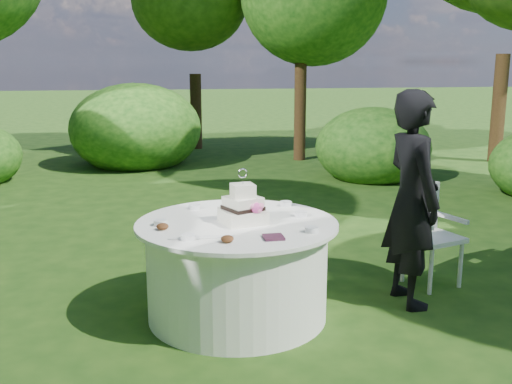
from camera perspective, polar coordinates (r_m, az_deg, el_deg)
ground at (r=4.87m, az=-1.77°, el=-11.65°), size 80.00×80.00×0.00m
napkins at (r=4.18m, az=1.67°, el=-4.32°), size 0.14×0.14×0.02m
feather_plume at (r=4.21m, az=-5.22°, el=-4.31°), size 0.48×0.07×0.01m
guest at (r=5.01m, az=14.66°, el=-0.66°), size 0.46×0.67×1.77m
table at (r=4.72m, az=-1.80°, el=-7.34°), size 1.56×1.56×0.77m
cake at (r=4.56m, az=-1.22°, el=-1.55°), size 0.37×0.37×0.42m
chair at (r=5.61m, az=15.99°, el=-3.22°), size 0.54×0.54×0.90m
votives at (r=4.64m, az=-1.43°, el=-2.49°), size 1.21×0.99×0.04m
petal_cups at (r=4.26m, az=-5.95°, el=-3.85°), size 0.51×0.49×0.05m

